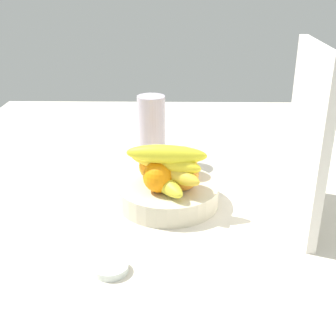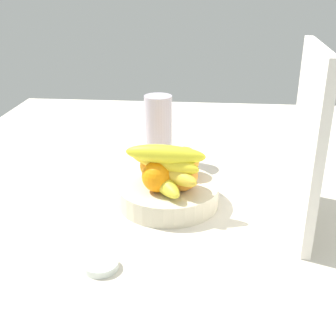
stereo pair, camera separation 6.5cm
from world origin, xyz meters
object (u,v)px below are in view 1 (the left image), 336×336
Objects in this scene: fruit_bowl at (168,194)px; orange_back_left at (183,175)px; banana_bunch at (165,167)px; jar_lid at (110,268)px; thermos_tumbler at (151,130)px; cutting_board at (307,137)px; orange_front_left at (183,161)px; orange_front_right at (154,166)px; orange_center at (159,177)px.

orange_back_left is at bearing 54.10° from fruit_bowl.
jar_lid is at bearing -21.76° from banana_bunch.
cutting_board is at bearing 47.29° from thermos_tumbler.
thermos_tumbler is at bearing 174.66° from jar_lid.
orange_back_left is (7.79, -0.01, 0.00)cm from orange_front_left.
fruit_bowl is at bearing -31.08° from orange_front_left.
jar_lid is at bearing -5.34° from thermos_tumbler.
fruit_bowl is at bearing 159.27° from jar_lid.
banana_bunch is (8.08, -3.81, 1.86)cm from orange_front_left.
orange_front_left is 20.82cm from thermos_tumbler.
banana_bunch reaches higher than orange_back_left.
thermos_tumbler is (-21.97, -1.69, 1.13)cm from orange_front_right.
banana_bunch reaches higher than fruit_bowl.
thermos_tumbler reaches higher than orange_back_left.
orange_back_left is (2.36, 3.26, 5.78)cm from fruit_bowl.
orange_front_left is at bearing 148.92° from fruit_bowl.
orange_back_left is at bearing -0.10° from orange_front_left.
orange_front_right is at bearing 4.41° from thermos_tumbler.
banana_bunch is at bearing 116.84° from orange_center.
thermos_tumbler reaches higher than orange_front_left.
orange_back_left is at bearing 100.68° from orange_center.
orange_front_right is at bearing -66.25° from orange_front_left.
fruit_bowl is 3.30× the size of orange_center.
orange_front_right reaches higher than jar_lid.
thermos_tumbler reaches higher than banana_bunch.
orange_front_left is 34.11cm from jar_lid.
thermos_tumbler is at bearing -173.83° from orange_center.
orange_front_left is (-5.43, 3.27, 5.78)cm from fruit_bowl.
orange_center is at bearing 6.17° from thermos_tumbler.
orange_front_right is 6.16cm from banana_bunch.
orange_center is 24.41cm from jar_lid.
orange_back_left is 0.37× the size of thermos_tumbler.
fruit_bowl is 25.96cm from thermos_tumbler.
banana_bunch reaches higher than orange_front_left.
banana_bunch is at bearing -11.43° from fruit_bowl.
fruit_bowl is 8.10cm from banana_bunch.
thermos_tumbler is (-30.05, -32.55, -8.76)cm from cutting_board.
thermos_tumbler is 2.94× the size of jar_lid.
thermos_tumbler is (-27.19, -4.37, -0.73)cm from banana_bunch.
cutting_board reaches higher than orange_center.
orange_center and orange_back_left have the same top height.
orange_center is 0.19× the size of cutting_board.
banana_bunch is 0.49× the size of cutting_board.
orange_front_right is at bearing -101.17° from cutting_board.
cutting_board is at bearing 84.20° from banana_bunch.
orange_front_right is 0.37× the size of thermos_tumbler.
cutting_board is at bearing 117.98° from jar_lid.
banana_bunch is 27.55cm from thermos_tumbler.
thermos_tumbler is at bearing -168.69° from fruit_bowl.
orange_front_right is 29.53cm from jar_lid.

